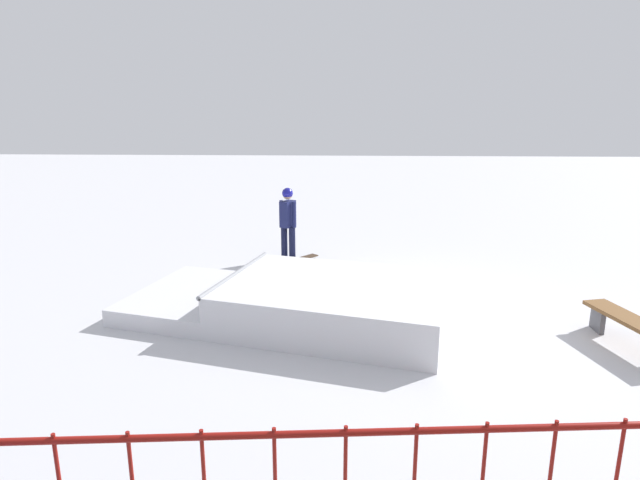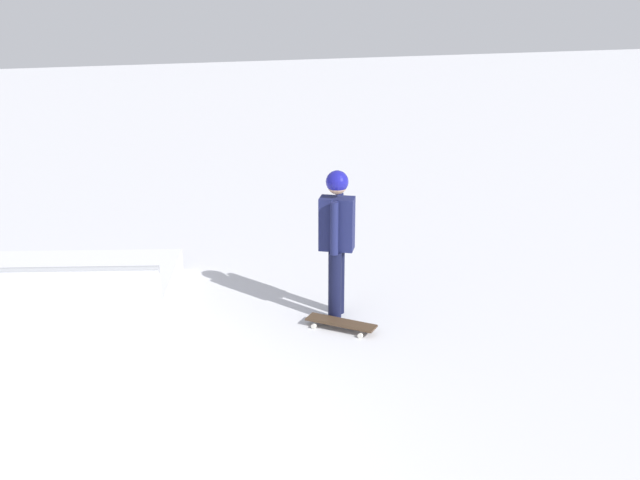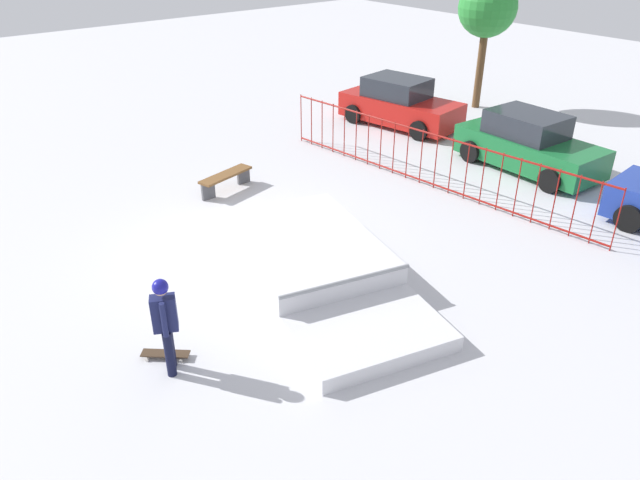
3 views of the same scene
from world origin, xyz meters
name	(u,v)px [view 2 (image 2 of 3)]	position (x,y,z in m)	size (l,w,h in m)	color
skate_ramp	(1,359)	(1.79, 0.44, 0.32)	(5.88, 3.88, 0.74)	silver
skater	(337,233)	(2.48, -3.10, 1.01)	(0.40, 0.44, 1.73)	black
skateboard	(341,323)	(2.12, -3.05, 0.08)	(0.69, 0.73, 0.09)	#3F2D1E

